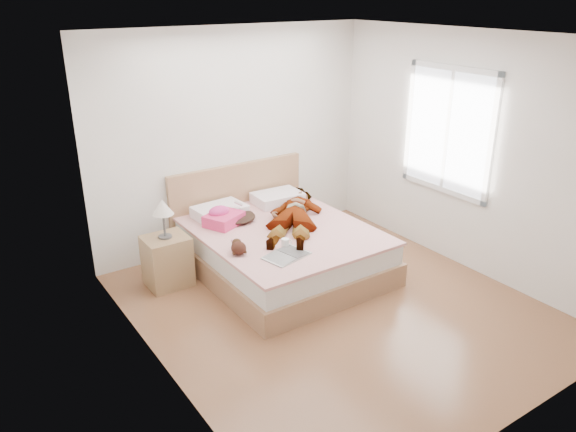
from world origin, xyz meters
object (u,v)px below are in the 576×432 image
object	(u,v)px
phone	(239,203)
towel	(223,217)
woman	(295,211)
coffee_mug	(285,243)
nightstand	(167,257)
bed	(279,246)
plush_toy	(238,247)
magazine	(287,255)

from	to	relation	value
phone	towel	size ratio (longest dim) A/B	0.20
woman	coffee_mug	xyz separation A→B (m)	(-0.48, -0.52, -0.07)
phone	nightstand	size ratio (longest dim) A/B	0.10
coffee_mug	woman	bearing A→B (deg)	47.50
bed	coffee_mug	distance (m)	0.60
phone	bed	world-z (taller)	bed
phone	nightstand	xyz separation A→B (m)	(-0.94, -0.10, -0.38)
towel	nightstand	world-z (taller)	nightstand
plush_toy	nightstand	size ratio (longest dim) A/B	0.26
coffee_mug	nightstand	xyz separation A→B (m)	(-0.96, 0.82, -0.23)
towel	coffee_mug	bearing A→B (deg)	-74.08
magazine	towel	bearing A→B (deg)	97.25
phone	towel	distance (m)	0.26
bed	magazine	size ratio (longest dim) A/B	4.20
towel	plush_toy	size ratio (longest dim) A/B	1.96
towel	nightstand	bearing A→B (deg)	-175.35
phone	bed	size ratio (longest dim) A/B	0.05
woman	bed	bearing A→B (deg)	-128.41
plush_toy	magazine	bearing A→B (deg)	-42.46
phone	coffee_mug	world-z (taller)	phone
bed	plush_toy	xyz separation A→B (m)	(-0.70, -0.34, 0.30)
towel	coffee_mug	xyz separation A→B (m)	(0.25, -0.88, -0.04)
plush_toy	nightstand	world-z (taller)	nightstand
towel	plush_toy	distance (m)	0.78
bed	coffee_mug	bearing A→B (deg)	-115.73
magazine	woman	bearing A→B (deg)	50.23
woman	coffee_mug	distance (m)	0.71
phone	towel	xyz separation A→B (m)	(-0.23, -0.04, -0.10)
plush_toy	towel	bearing A→B (deg)	73.31
nightstand	bed	bearing A→B (deg)	-16.24
magazine	phone	bearing A→B (deg)	85.17
woman	coffee_mug	size ratio (longest dim) A/B	13.74
magazine	coffee_mug	bearing A→B (deg)	58.92
magazine	nightstand	distance (m)	1.34
magazine	coffee_mug	world-z (taller)	coffee_mug
phone	magazine	size ratio (longest dim) A/B	0.20
woman	phone	world-z (taller)	woman
phone	coffee_mug	distance (m)	0.93
coffee_mug	magazine	bearing A→B (deg)	-121.08
woman	nightstand	bearing A→B (deg)	-150.83
plush_toy	nightstand	xyz separation A→B (m)	(-0.49, 0.69, -0.26)
plush_toy	nightstand	bearing A→B (deg)	125.48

